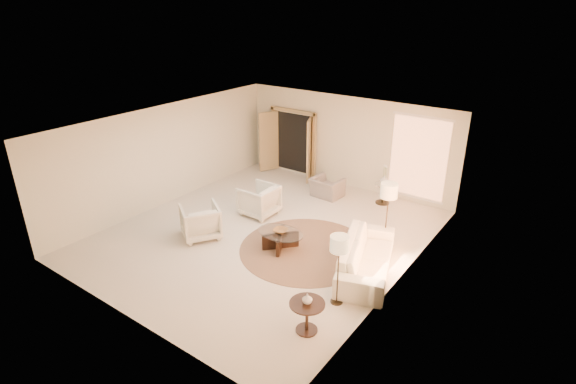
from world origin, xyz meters
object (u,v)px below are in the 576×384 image
Objects in this scene: floor_lamp_near at (389,194)px; side_vase at (384,180)px; coffee_table at (280,238)px; sofa at (367,256)px; armchair_right at (200,220)px; bowl at (280,231)px; floor_lamp_far at (339,247)px; end_vase at (307,299)px; side_table at (383,191)px; end_table at (307,312)px; armchair_left at (259,199)px; accent_chair at (327,184)px.

floor_lamp_near reaches higher than side_vase.
coffee_table is at bearing -142.83° from floor_lamp_near.
sofa is 1.57m from floor_lamp_near.
sofa is 3.68m from side_vase.
armchair_right reaches higher than coffee_table.
bowl is at bearing 0.00° from coffee_table.
armchair_right is 3.51× the size of side_vase.
floor_lamp_far is at bearing -25.60° from coffee_table.
end_vase is (2.09, -2.03, 0.22)m from bowl.
floor_lamp_far is 2.46m from bowl.
side_table is at bearing 76.91° from bowl.
armchair_right is 5.25m from side_table.
floor_lamp_near is (1.09, -2.27, 1.02)m from side_table.
end_table is at bearing -90.00° from end_vase.
armchair_right is at bearing 161.40° from end_vase.
bowl is at bearing 142.25° from armchair_right.
side_table reaches higher than end_table.
side_table is 0.41× the size of floor_lamp_far.
side_vase is at bearing 101.82° from end_vase.
armchair_left is 3.59m from side_vase.
bowl is at bearing 154.40° from floor_lamp_far.
armchair_left is 1.53× the size of side_table.
side_vase is at bearing -157.44° from accent_chair.
sofa is 2.10m from coffee_table.
end_table is at bearing -44.21° from coffee_table.
floor_lamp_far is at bearing 59.95° from armchair_left.
bowl is 1.73× the size of end_vase.
coffee_table is at bearing -103.09° from side_table.
armchair_right is 2.06m from coffee_table.
floor_lamp_near is at bearing -64.48° from side_table.
sofa is 2.35m from end_vase.
bowl is (-0.87, -3.76, 0.10)m from side_table.
coffee_table is 2.91m from end_table.
side_vase is (0.87, 3.76, 0.26)m from bowl.
floor_lamp_far reaches higher than bowl.
coffee_table is (1.93, 0.68, -0.19)m from armchair_right.
side_vase is (-1.23, 4.77, -0.51)m from floor_lamp_far.
side_vase is at bearing -90.00° from side_table.
floor_lamp_far is at bearing 88.73° from end_vase.
floor_lamp_far is (0.15, -2.50, -0.15)m from floor_lamp_near.
floor_lamp_near is at bearing 37.17° from coffee_table.
armchair_right is at bearing -122.34° from side_vase.
accent_chair is 5.15m from floor_lamp_far.
accent_chair is at bearing 24.49° from sofa.
side_table is at bearing 104.50° from floor_lamp_far.
side_vase is (1.56, 0.53, 0.34)m from accent_chair.
side_table is (0.87, 3.76, 0.09)m from coffee_table.
bowl is (-2.08, -0.30, 0.10)m from sofa.
coffee_table is 0.80× the size of floor_lamp_near.
accent_chair reaches higher than coffee_table.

